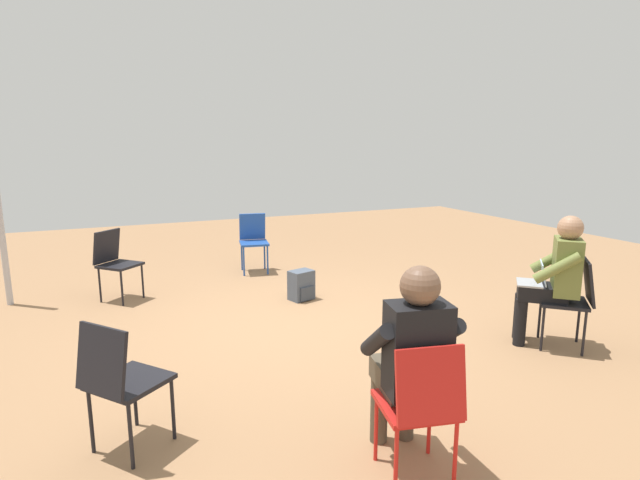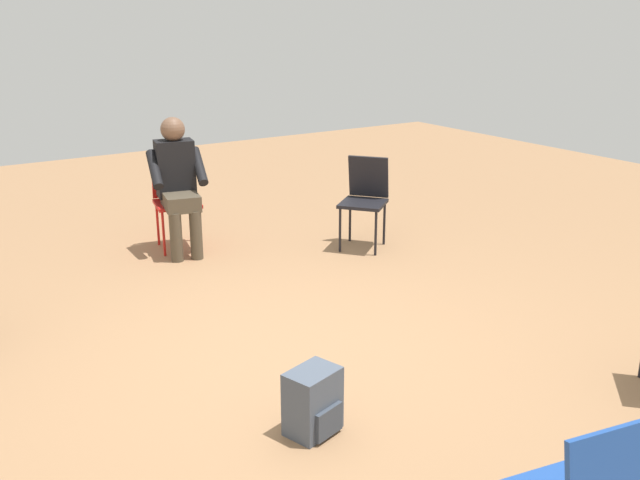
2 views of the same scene
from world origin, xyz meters
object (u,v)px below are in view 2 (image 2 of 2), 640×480
object	(u,v)px
chair_southeast	(365,195)
person_in_black	(178,179)
chair_east	(176,196)
backpack_near_laptop_user	(313,405)

from	to	relation	value
chair_southeast	person_in_black	world-z (taller)	person_in_black
chair_east	person_in_black	distance (m)	0.26
person_in_black	backpack_near_laptop_user	bearing A→B (deg)	91.54
person_in_black	backpack_near_laptop_user	world-z (taller)	person_in_black
chair_southeast	backpack_near_laptop_user	size ratio (longest dim) A/B	2.36
chair_southeast	person_in_black	size ratio (longest dim) A/B	0.69
person_in_black	chair_southeast	bearing A→B (deg)	164.23
person_in_black	chair_east	bearing A→B (deg)	-90.00
chair_southeast	chair_east	bearing A→B (deg)	18.34
chair_east	person_in_black	xyz separation A→B (m)	(-0.16, 0.03, 0.20)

